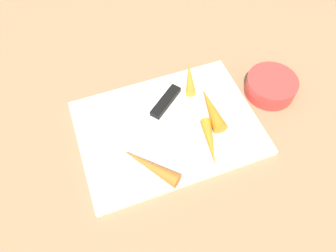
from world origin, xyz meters
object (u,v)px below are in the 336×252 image
object	(u,v)px
carrot_shortest	(190,78)
small_bowl	(271,86)
knife	(162,106)
carrot_longest	(150,166)
carrot_long	(211,108)
cutting_board	(168,128)
carrot_short	(210,142)

from	to	relation	value
carrot_shortest	small_bowl	distance (m)	0.18
knife	carrot_longest	xyz separation A→B (m)	(-0.07, -0.13, 0.01)
carrot_shortest	carrot_long	distance (m)	0.10
carrot_longest	cutting_board	bearing A→B (deg)	-77.74
knife	carrot_long	world-z (taller)	carrot_long
carrot_shortest	carrot_long	world-z (taller)	carrot_long
small_bowl	carrot_short	bearing A→B (deg)	-155.24
carrot_long	carrot_short	bearing A→B (deg)	158.34
carrot_short	cutting_board	bearing A→B (deg)	-125.36
knife	carrot_short	size ratio (longest dim) A/B	1.70
cutting_board	carrot_shortest	distance (m)	0.13
cutting_board	small_bowl	world-z (taller)	small_bowl
carrot_long	carrot_longest	bearing A→B (deg)	120.48
carrot_longest	carrot_shortest	world-z (taller)	carrot_longest
carrot_short	carrot_longest	world-z (taller)	carrot_longest
cutting_board	knife	xyz separation A→B (m)	(0.00, 0.05, 0.01)
carrot_longest	small_bowl	xyz separation A→B (m)	(0.31, 0.09, -0.01)
knife	small_bowl	size ratio (longest dim) A/B	1.55
carrot_longest	carrot_long	world-z (taller)	carrot_long
knife	carrot_long	distance (m)	0.10
small_bowl	cutting_board	bearing A→B (deg)	-176.39
knife	carrot_shortest	world-z (taller)	carrot_shortest
cutting_board	carrot_shortest	size ratio (longest dim) A/B	3.98
cutting_board	carrot_long	xyz separation A→B (m)	(0.10, 0.00, 0.02)
carrot_shortest	knife	bearing A→B (deg)	140.39
cutting_board	small_bowl	distance (m)	0.25
cutting_board	carrot_longest	size ratio (longest dim) A/B	3.01
cutting_board	carrot_shortest	world-z (taller)	carrot_shortest
carrot_short	carrot_shortest	world-z (taller)	same
knife	carrot_longest	size ratio (longest dim) A/B	1.42
carrot_short	carrot_shortest	distance (m)	0.17
knife	carrot_short	xyz separation A→B (m)	(0.06, -0.12, 0.01)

